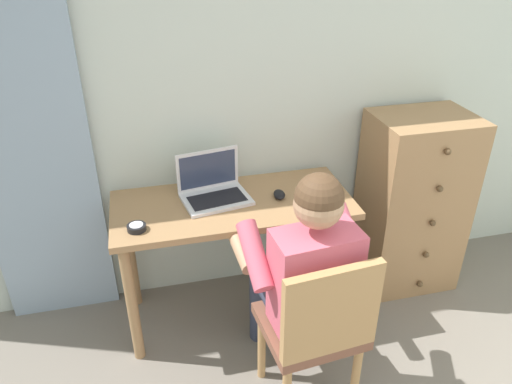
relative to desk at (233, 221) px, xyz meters
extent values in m
cube|color=silver|center=(0.43, 0.34, 0.62)|extent=(4.80, 0.05, 2.50)
cube|color=#8EA3B7|center=(-0.97, 0.27, 0.46)|extent=(0.59, 0.03, 2.19)
cube|color=#9E754C|center=(0.00, 0.00, 0.10)|extent=(1.25, 0.55, 0.03)
cylinder|color=#9E754C|center=(-0.56, -0.22, -0.27)|extent=(0.06, 0.06, 0.71)
cylinder|color=#9E754C|center=(0.56, -0.22, -0.27)|extent=(0.06, 0.06, 0.71)
cylinder|color=#9E754C|center=(-0.56, 0.22, -0.27)|extent=(0.06, 0.06, 0.71)
cylinder|color=#9E754C|center=(0.56, 0.22, -0.27)|extent=(0.06, 0.06, 0.71)
cube|color=#9E754C|center=(1.10, 0.07, -0.08)|extent=(0.56, 0.43, 1.09)
sphere|color=brown|center=(1.10, -0.16, -0.52)|extent=(0.04, 0.04, 0.04)
sphere|color=brown|center=(1.10, -0.16, -0.30)|extent=(0.04, 0.04, 0.04)
sphere|color=brown|center=(1.10, -0.16, -0.08)|extent=(0.04, 0.04, 0.04)
sphere|color=brown|center=(1.10, -0.16, 0.14)|extent=(0.04, 0.04, 0.04)
sphere|color=brown|center=(1.10, -0.16, 0.36)|extent=(0.04, 0.04, 0.04)
cube|color=brown|center=(0.22, -0.64, -0.19)|extent=(0.45, 0.44, 0.05)
cube|color=tan|center=(0.23, -0.82, 0.04)|extent=(0.42, 0.08, 0.42)
cylinder|color=tan|center=(0.37, -0.46, -0.42)|extent=(0.04, 0.04, 0.41)
cylinder|color=tan|center=(0.03, -0.49, -0.42)|extent=(0.04, 0.04, 0.41)
cylinder|color=tan|center=(0.40, -0.78, -0.42)|extent=(0.04, 0.04, 0.41)
cylinder|color=#33384C|center=(0.29, -0.41, -0.15)|extent=(0.18, 0.41, 0.14)
cylinder|color=#33384C|center=(0.11, -0.43, -0.15)|extent=(0.18, 0.41, 0.14)
cylinder|color=#33384C|center=(0.27, -0.21, -0.39)|extent=(0.11, 0.11, 0.48)
cylinder|color=#33384C|center=(0.09, -0.23, -0.39)|extent=(0.11, 0.11, 0.48)
cube|color=#D1566B|center=(0.22, -0.65, 0.08)|extent=(0.38, 0.23, 0.46)
cylinder|color=#D1566B|center=(0.43, -0.50, 0.17)|extent=(0.12, 0.30, 0.25)
cylinder|color=#D1566B|center=(-0.01, -0.54, 0.17)|extent=(0.12, 0.30, 0.25)
cylinder|color=tan|center=(0.41, -0.30, 0.06)|extent=(0.09, 0.27, 0.11)
cylinder|color=tan|center=(-0.03, -0.34, 0.06)|extent=(0.09, 0.27, 0.11)
sphere|color=tan|center=(0.22, -0.64, 0.44)|extent=(0.20, 0.20, 0.20)
sphere|color=#513823|center=(0.22, -0.64, 0.47)|extent=(0.20, 0.20, 0.20)
cube|color=silver|center=(-0.08, 0.03, 0.13)|extent=(0.38, 0.29, 0.02)
cube|color=black|center=(-0.08, 0.02, 0.14)|extent=(0.31, 0.20, 0.00)
cube|color=silver|center=(-0.10, 0.15, 0.25)|extent=(0.34, 0.07, 0.22)
cube|color=#2D3851|center=(-0.10, 0.15, 0.25)|extent=(0.30, 0.05, 0.18)
ellipsoid|color=black|center=(0.25, -0.01, 0.14)|extent=(0.07, 0.11, 0.03)
cylinder|color=black|center=(-0.49, -0.15, 0.13)|extent=(0.09, 0.09, 0.03)
cylinder|color=silver|center=(-0.49, -0.15, 0.15)|extent=(0.06, 0.06, 0.00)
camera|label=1|loc=(-0.41, -2.16, 1.41)|focal=34.37mm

